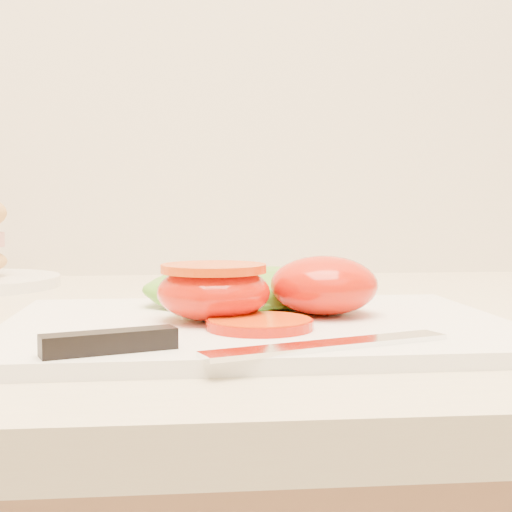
{
  "coord_description": "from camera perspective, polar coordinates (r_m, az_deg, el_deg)",
  "views": [
    {
      "loc": [
        -0.46,
        1.06,
        1.02
      ],
      "look_at": [
        -0.41,
        1.57,
        0.99
      ],
      "focal_mm": 50.0,
      "sensor_mm": 36.0,
      "label": 1
    }
  ],
  "objects": [
    {
      "name": "cutting_board",
      "position": [
        0.51,
        0.11,
        -5.68
      ],
      "size": [
        0.36,
        0.26,
        0.01
      ],
      "primitive_type": "cube",
      "rotation": [
        0.0,
        0.0,
        0.01
      ],
      "color": "white",
      "rests_on": "counter"
    },
    {
      "name": "tomato_half_dome",
      "position": [
        0.53,
        5.45,
        -2.34
      ],
      "size": [
        0.08,
        0.08,
        0.04
      ],
      "primitive_type": "ellipsoid",
      "color": "red",
      "rests_on": "cutting_board"
    },
    {
      "name": "tomato_half_cut",
      "position": [
        0.51,
        -3.41,
        -2.7
      ],
      "size": [
        0.08,
        0.08,
        0.04
      ],
      "color": "red",
      "rests_on": "cutting_board"
    },
    {
      "name": "tomato_slice_0",
      "position": [
        0.47,
        0.3,
        -5.44
      ],
      "size": [
        0.07,
        0.07,
        0.01
      ],
      "primitive_type": "cylinder",
      "color": "#DF6010",
      "rests_on": "cutting_board"
    },
    {
      "name": "lettuce_leaf_0",
      "position": [
        0.58,
        -2.17,
        -2.72
      ],
      "size": [
        0.14,
        0.1,
        0.03
      ],
      "primitive_type": "ellipsoid",
      "rotation": [
        0.0,
        0.0,
        -0.02
      ],
      "color": "#549B29",
      "rests_on": "cutting_board"
    },
    {
      "name": "lettuce_leaf_1",
      "position": [
        0.59,
        2.12,
        -2.59
      ],
      "size": [
        0.15,
        0.15,
        0.03
      ],
      "primitive_type": "ellipsoid",
      "rotation": [
        0.0,
        0.0,
        0.75
      ],
      "color": "#549B29",
      "rests_on": "cutting_board"
    },
    {
      "name": "knife",
      "position": [
        0.4,
        -4.71,
        -6.95
      ],
      "size": [
        0.24,
        0.07,
        0.01
      ],
      "rotation": [
        0.0,
        0.0,
        0.35
      ],
      "color": "silver",
      "rests_on": "cutting_board"
    }
  ]
}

